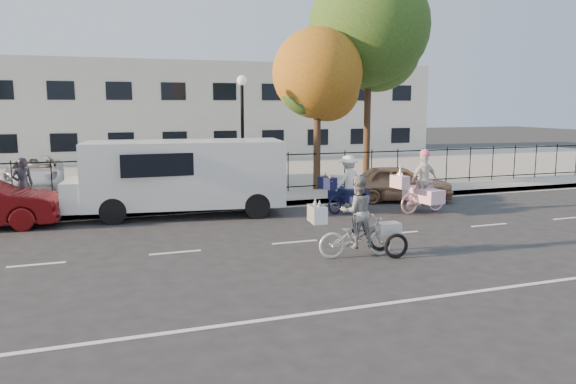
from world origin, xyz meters
name	(u,v)px	position (x,y,z in m)	size (l,w,h in m)	color
ground	(295,242)	(0.00, 0.00, 0.00)	(120.00, 120.00, 0.00)	#333334
road_markings	(295,242)	(0.00, 0.00, 0.01)	(60.00, 9.52, 0.01)	silver
curb	(243,206)	(0.00, 5.05, 0.07)	(60.00, 0.10, 0.15)	#A8A399
sidewalk	(235,201)	(0.00, 6.10, 0.07)	(60.00, 2.20, 0.15)	#A8A399
parking_lot	(191,173)	(0.00, 15.00, 0.07)	(60.00, 15.60, 0.15)	#A8A399
iron_fence	(227,174)	(0.00, 7.20, 0.90)	(58.00, 0.06, 1.50)	black
building	(163,111)	(0.00, 25.00, 3.00)	(34.00, 10.00, 6.00)	silver
lamppost	(242,114)	(0.50, 6.80, 3.11)	(0.36, 0.36, 4.33)	black
street_sign	(178,163)	(-1.85, 6.80, 1.42)	(0.85, 0.06, 1.80)	black
zebra_trike	(357,226)	(0.85, -1.74, 0.72)	(2.19, 0.92, 1.87)	silver
unicorn_bike	(423,190)	(5.19, 2.26, 0.76)	(2.07, 1.46, 2.06)	#D2A0A7
bull_bike	(348,190)	(3.00, 3.19, 0.74)	(2.05, 1.45, 1.85)	#130F34
white_van	(181,175)	(-2.11, 4.50, 1.29)	(6.83, 3.03, 2.33)	white
gold_sedan	(398,183)	(5.65, 4.50, 0.65)	(1.54, 3.83, 1.31)	#A07857
pedestrian	(23,185)	(-6.76, 6.02, 0.99)	(0.62, 0.40, 1.69)	black
lot_car_b	(34,173)	(-6.84, 10.83, 0.80)	(2.15, 4.67, 1.30)	silver
lot_car_c	(242,166)	(1.43, 10.32, 0.83)	(1.44, 4.13, 1.36)	#47494E
tree_mid	(320,78)	(3.78, 7.36, 4.46)	(3.51, 3.48, 6.37)	#442D1D
tree_east	(371,33)	(6.42, 8.26, 6.36)	(4.95, 4.95, 9.07)	#442D1D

